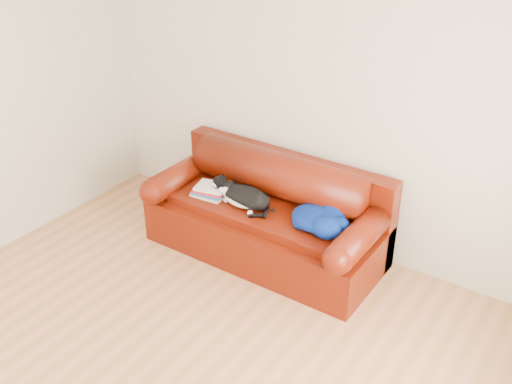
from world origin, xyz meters
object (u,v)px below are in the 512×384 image
(sofa_base, at_px, (265,230))
(cat, at_px, (245,197))
(blanket, at_px, (319,218))
(book_stack, at_px, (211,190))

(sofa_base, distance_m, cat, 0.39)
(blanket, bearing_deg, sofa_base, 176.84)
(book_stack, height_order, blanket, blanket)
(sofa_base, bearing_deg, book_stack, -165.64)
(cat, bearing_deg, book_stack, -173.89)
(book_stack, relative_size, cat, 0.50)
(cat, bearing_deg, sofa_base, 43.29)
(cat, xyz_separation_m, blanket, (0.69, 0.08, -0.02))
(blanket, bearing_deg, book_stack, -174.70)
(sofa_base, distance_m, blanket, 0.65)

